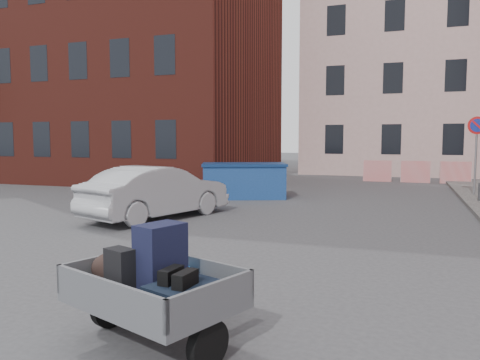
% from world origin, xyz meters
% --- Properties ---
extents(ground, '(120.00, 120.00, 0.00)m').
position_xyz_m(ground, '(0.00, 0.00, 0.00)').
color(ground, '#38383A').
rests_on(ground, ground).
extents(building_brick, '(12.00, 10.00, 14.00)m').
position_xyz_m(building_brick, '(-9.00, 13.00, 7.00)').
color(building_brick, '#591E16').
rests_on(building_brick, ground).
extents(building_pink, '(16.00, 8.00, 14.00)m').
position_xyz_m(building_pink, '(6.00, 22.00, 7.00)').
color(building_pink, '#C19B94').
rests_on(building_pink, ground).
extents(far_building, '(6.00, 6.00, 8.00)m').
position_xyz_m(far_building, '(-20.00, 22.00, 4.00)').
color(far_building, maroon).
rests_on(far_building, ground).
extents(no_parking_sign, '(0.60, 0.09, 2.65)m').
position_xyz_m(no_parking_sign, '(6.00, 9.48, 2.01)').
color(no_parking_sign, gray).
rests_on(no_parking_sign, sidewalk).
extents(barriers, '(4.70, 0.18, 1.00)m').
position_xyz_m(barriers, '(4.20, 15.00, 0.50)').
color(barriers, red).
rests_on(barriers, ground).
extents(trailer, '(1.88, 1.98, 1.20)m').
position_xyz_m(trailer, '(1.51, -4.23, 0.61)').
color(trailer, black).
rests_on(trailer, ground).
extents(dumpster, '(3.17, 2.39, 1.19)m').
position_xyz_m(dumpster, '(-1.44, 6.97, 0.60)').
color(dumpster, navy).
rests_on(dumpster, ground).
extents(silver_car, '(2.59, 4.29, 1.33)m').
position_xyz_m(silver_car, '(-2.16, 2.31, 0.67)').
color(silver_car, '#A1A3A9').
rests_on(silver_car, ground).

